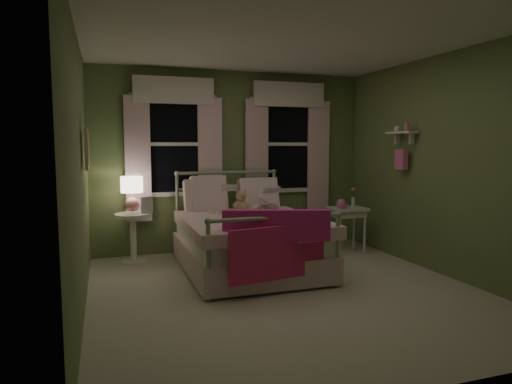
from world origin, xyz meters
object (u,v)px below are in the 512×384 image
object	(u,v)px
nightstand_left	(133,231)
nightstand_right	(347,214)
table_lamp	(132,190)
teddy_bear	(241,203)
child_right	(258,188)
child_left	(217,193)
bed	(247,240)

from	to	relation	value
nightstand_left	nightstand_right	bearing A→B (deg)	-7.50
table_lamp	nightstand_right	bearing A→B (deg)	-7.50
teddy_bear	nightstand_right	size ratio (longest dim) A/B	0.49
teddy_bear	table_lamp	world-z (taller)	table_lamp
nightstand_left	table_lamp	distance (m)	0.54
teddy_bear	nightstand_right	distance (m)	1.65
child_right	child_left	bearing A→B (deg)	-13.22
teddy_bear	table_lamp	bearing A→B (deg)	158.49
table_lamp	child_left	bearing A→B (deg)	-19.17
child_left	teddy_bear	bearing A→B (deg)	147.80
teddy_bear	nightstand_right	world-z (taller)	teddy_bear
child_right	teddy_bear	distance (m)	0.37
nightstand_left	nightstand_right	xyz separation A→B (m)	(2.94, -0.39, 0.13)
nightstand_left	child_left	bearing A→B (deg)	-19.17
child_left	nightstand_left	distance (m)	1.21
bed	nightstand_right	bearing A→B (deg)	14.01
nightstand_right	bed	bearing A→B (deg)	-165.99
nightstand_right	child_left	bearing A→B (deg)	179.21
bed	nightstand_left	bearing A→B (deg)	148.83
teddy_bear	table_lamp	size ratio (longest dim) A/B	0.69
child_right	table_lamp	bearing A→B (deg)	-25.95
child_left	nightstand_left	bearing A→B (deg)	-21.88
nightstand_left	nightstand_right	world-z (taller)	same
child_left	teddy_bear	distance (m)	0.35
bed	child_left	size ratio (longest dim) A/B	2.88
child_right	teddy_bear	xyz separation A→B (m)	(-0.28, -0.16, -0.17)
child_left	child_right	xyz separation A→B (m)	(0.56, 0.00, 0.04)
bed	nightstand_right	distance (m)	1.69
bed	nightstand_left	size ratio (longest dim) A/B	3.13
child_left	nightstand_right	bearing A→B (deg)	176.50
teddy_bear	nightstand_left	bearing A→B (deg)	158.49
nightstand_left	child_right	bearing A→B (deg)	-12.73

